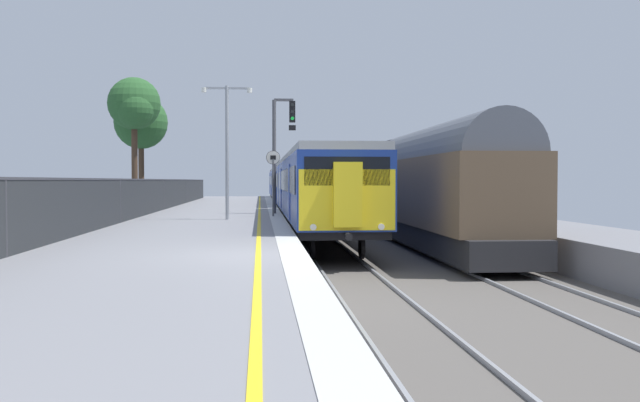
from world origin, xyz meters
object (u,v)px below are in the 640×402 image
(speed_limit_sign, at_px, (273,175))
(commuter_train_at_platform, at_px, (295,185))
(platform_lamp_mid, at_px, (227,140))
(background_tree_centre, at_px, (134,106))
(signal_gantry, at_px, (280,142))
(freight_train_adjacent_track, at_px, (400,183))
(background_tree_left, at_px, (141,124))

(speed_limit_sign, bearing_deg, commuter_train_at_platform, 84.35)
(commuter_train_at_platform, bearing_deg, platform_lamp_mid, -100.10)
(speed_limit_sign, bearing_deg, background_tree_centre, 123.08)
(signal_gantry, xyz_separation_m, platform_lamp_mid, (-2.23, -4.88, -0.19))
(freight_train_adjacent_track, distance_m, background_tree_left, 20.97)
(freight_train_adjacent_track, xyz_separation_m, signal_gantry, (-5.49, 1.11, 1.93))
(commuter_train_at_platform, relative_size, background_tree_left, 8.47)
(freight_train_adjacent_track, height_order, background_tree_left, background_tree_left)
(speed_limit_sign, bearing_deg, signal_gantry, 82.34)
(commuter_train_at_platform, xyz_separation_m, background_tree_centre, (-9.85, -6.36, 4.72))
(freight_train_adjacent_track, bearing_deg, background_tree_left, 133.37)
(commuter_train_at_platform, height_order, speed_limit_sign, commuter_train_at_platform)
(background_tree_centre, bearing_deg, platform_lamp_mid, -67.08)
(platform_lamp_mid, height_order, background_tree_centre, background_tree_centre)
(signal_gantry, distance_m, background_tree_centre, 13.01)
(speed_limit_sign, xyz_separation_m, background_tree_centre, (-8.00, 12.28, 4.17))
(commuter_train_at_platform, bearing_deg, background_tree_left, -168.35)
(signal_gantry, distance_m, background_tree_left, 16.48)
(speed_limit_sign, distance_m, background_tree_left, 18.83)
(commuter_train_at_platform, distance_m, platform_lamp_mid, 21.27)
(commuter_train_at_platform, xyz_separation_m, background_tree_left, (-10.16, -2.09, 3.96))
(background_tree_left, bearing_deg, speed_limit_sign, -63.33)
(freight_train_adjacent_track, bearing_deg, speed_limit_sign, -165.08)
(signal_gantry, relative_size, background_tree_centre, 0.70)
(freight_train_adjacent_track, distance_m, speed_limit_sign, 6.07)
(commuter_train_at_platform, height_order, signal_gantry, signal_gantry)
(background_tree_centre, bearing_deg, freight_train_adjacent_track, -37.75)
(speed_limit_sign, xyz_separation_m, platform_lamp_mid, (-1.87, -2.21, 1.36))
(background_tree_left, distance_m, background_tree_centre, 4.34)
(freight_train_adjacent_track, height_order, signal_gantry, signal_gantry)
(signal_gantry, distance_m, speed_limit_sign, 3.10)
(signal_gantry, bearing_deg, commuter_train_at_platform, 84.68)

